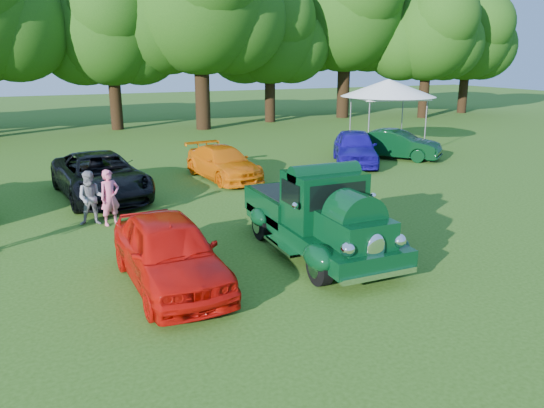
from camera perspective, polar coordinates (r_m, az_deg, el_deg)
name	(u,v)px	position (r m, az deg, el deg)	size (l,w,h in m)	color
ground	(255,270)	(11.89, -1.88, -7.16)	(120.00, 120.00, 0.00)	#2A4D12
hero_pickup	(319,217)	(12.77, 5.03, -1.38)	(2.42, 5.20, 2.03)	black
red_convertible	(169,252)	(11.12, -10.99, -5.04)	(1.73, 4.30, 1.46)	#BF0D08
back_car_black	(100,176)	(18.60, -17.98, 2.90)	(2.47, 5.35, 1.49)	black
back_car_orange	(223,163)	(20.59, -5.27, 4.42)	(1.73, 4.25, 1.23)	orange
back_car_blue	(355,147)	(23.58, 8.91, 6.04)	(1.76, 4.37, 1.49)	#170C89
back_car_green	(396,144)	(25.29, 13.22, 6.27)	(1.40, 4.01, 1.32)	black
spectator_pink	(110,198)	(15.47, -17.03, 0.67)	(0.58, 0.38, 1.58)	#E45D86
spectator_grey	(91,198)	(15.64, -18.87, 0.61)	(0.75, 0.59, 1.55)	gray
canopy_tent	(388,88)	(27.48, 12.40, 12.05)	(5.69, 5.69, 3.51)	white
tree_line	(85,14)	(34.89, -19.52, 18.73)	(64.28, 10.80, 12.01)	black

